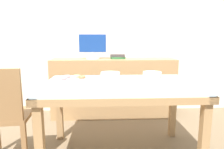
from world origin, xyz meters
name	(u,v)px	position (x,y,z in m)	size (l,w,h in m)	color
wall_back	(112,33)	(0.00, 1.42, 1.30)	(8.00, 0.10, 2.60)	silver
dining_table	(120,92)	(0.00, 0.00, 0.67)	(1.49, 0.89, 0.76)	silver
chair	(4,113)	(-1.06, -0.15, 0.52)	(0.45, 0.45, 0.94)	olive
sideboard	(113,87)	(0.00, 1.12, 0.45)	(1.87, 0.44, 0.89)	tan
computer_monitor	(93,46)	(-0.31, 1.12, 1.08)	(0.42, 0.20, 0.38)	silver
book_stack	(118,57)	(0.07, 1.12, 0.93)	(0.24, 0.20, 0.07)	#2D6638
cake_chocolate_round	(152,76)	(0.36, 0.18, 0.79)	(0.31, 0.31, 0.07)	silver
pastry_platter	(73,78)	(-0.48, 0.16, 0.77)	(0.37, 0.37, 0.04)	silver
plate_stack	(110,75)	(-0.09, 0.20, 0.80)	(0.21, 0.21, 0.07)	silver
tealight_near_front	(182,87)	(0.52, -0.26, 0.77)	(0.04, 0.04, 0.04)	silver
tealight_centre	(154,83)	(0.31, -0.09, 0.77)	(0.04, 0.04, 0.04)	silver
tealight_left_edge	(181,85)	(0.54, -0.18, 0.77)	(0.04, 0.04, 0.04)	silver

